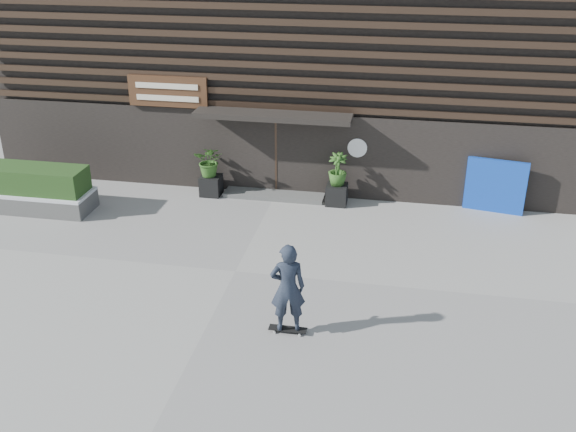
% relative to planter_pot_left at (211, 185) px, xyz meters
% --- Properties ---
extents(ground, '(80.00, 80.00, 0.00)m').
position_rel_planter_pot_left_xyz_m(ground, '(1.90, -4.40, -0.30)').
color(ground, '#97958F').
rests_on(ground, ground).
extents(entrance_step, '(3.00, 0.80, 0.12)m').
position_rel_planter_pot_left_xyz_m(entrance_step, '(1.90, 0.20, -0.24)').
color(entrance_step, '#4E4E4C').
rests_on(entrance_step, ground).
extents(planter_pot_left, '(0.60, 0.60, 0.60)m').
position_rel_planter_pot_left_xyz_m(planter_pot_left, '(0.00, 0.00, 0.00)').
color(planter_pot_left, black).
rests_on(planter_pot_left, ground).
extents(bamboo_left, '(0.86, 0.75, 0.96)m').
position_rel_planter_pot_left_xyz_m(bamboo_left, '(0.00, 0.00, 0.78)').
color(bamboo_left, '#2D591E').
rests_on(bamboo_left, planter_pot_left).
extents(planter_pot_right, '(0.60, 0.60, 0.60)m').
position_rel_planter_pot_left_xyz_m(planter_pot_right, '(3.80, 0.00, 0.00)').
color(planter_pot_right, black).
rests_on(planter_pot_right, ground).
extents(bamboo_right, '(0.54, 0.54, 0.96)m').
position_rel_planter_pot_left_xyz_m(bamboo_right, '(3.80, 0.00, 0.78)').
color(bamboo_right, '#2D591E').
rests_on(bamboo_right, planter_pot_right).
extents(raised_bed, '(3.50, 1.20, 0.50)m').
position_rel_planter_pot_left_xyz_m(raised_bed, '(-4.75, -1.93, -0.05)').
color(raised_bed, '#484846').
rests_on(raised_bed, ground).
extents(snow_layer, '(3.50, 1.20, 0.08)m').
position_rel_planter_pot_left_xyz_m(snow_layer, '(-4.75, -1.93, 0.24)').
color(snow_layer, silver).
rests_on(snow_layer, raised_bed).
extents(hedge, '(3.30, 1.00, 0.70)m').
position_rel_planter_pot_left_xyz_m(hedge, '(-4.75, -1.93, 0.63)').
color(hedge, '#1D3B15').
rests_on(hedge, snow_layer).
extents(blue_tarp, '(1.65, 0.41, 1.55)m').
position_rel_planter_pot_left_xyz_m(blue_tarp, '(8.24, 0.30, 0.48)').
color(blue_tarp, '#0C35A7').
rests_on(blue_tarp, ground).
extents(building, '(18.00, 11.00, 8.00)m').
position_rel_planter_pot_left_xyz_m(building, '(1.90, 5.56, 3.69)').
color(building, black).
rests_on(building, ground).
extents(skateboarder, '(0.79, 0.61, 2.01)m').
position_rel_planter_pot_left_xyz_m(skateboarder, '(3.59, -6.62, 0.75)').
color(skateboarder, black).
rests_on(skateboarder, ground).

